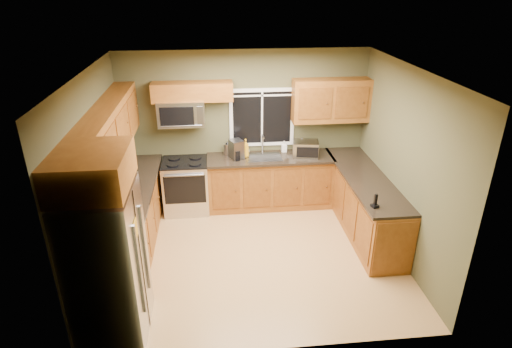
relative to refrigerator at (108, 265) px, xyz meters
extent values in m
plane|color=tan|center=(1.74, 1.30, -0.90)|extent=(4.20, 4.20, 0.00)
plane|color=white|center=(1.74, 1.30, 1.80)|extent=(4.20, 4.20, 0.00)
plane|color=#4B4B2F|center=(1.74, 3.10, 0.45)|extent=(4.20, 0.00, 4.20)
plane|color=#4B4B2F|center=(1.74, -0.50, 0.45)|extent=(4.20, 0.00, 4.20)
plane|color=#4B4B2F|center=(-0.36, 1.30, 0.45)|extent=(0.00, 3.60, 3.60)
plane|color=#4B4B2F|center=(3.84, 1.30, 0.45)|extent=(0.00, 3.60, 3.60)
cube|color=white|center=(2.04, 3.09, 0.65)|extent=(1.12, 0.03, 1.02)
cube|color=black|center=(2.04, 3.08, 0.65)|extent=(1.00, 0.01, 0.90)
cube|color=white|center=(2.04, 3.07, 0.65)|extent=(0.03, 0.01, 0.90)
cube|color=white|center=(2.04, 3.07, 1.04)|extent=(1.00, 0.01, 0.03)
cube|color=brown|center=(-0.06, 1.78, -0.45)|extent=(0.60, 2.65, 0.90)
cube|color=black|center=(-0.04, 1.78, 0.02)|extent=(0.65, 2.65, 0.04)
cube|color=brown|center=(2.15, 2.80, -0.45)|extent=(2.17, 0.60, 0.90)
cube|color=black|center=(2.15, 2.78, 0.02)|extent=(2.17, 0.65, 0.04)
cube|color=brown|center=(3.54, 1.85, -0.45)|extent=(0.60, 2.50, 0.90)
cube|color=brown|center=(3.54, 0.59, -0.45)|extent=(0.56, 0.02, 0.82)
cube|color=black|center=(3.51, 1.85, 0.02)|extent=(0.65, 2.50, 0.04)
cube|color=brown|center=(-0.20, 1.78, 0.96)|extent=(0.33, 2.65, 0.72)
cube|color=brown|center=(0.89, 2.94, 1.17)|extent=(1.30, 0.33, 0.30)
cube|color=brown|center=(3.19, 2.94, 0.96)|extent=(1.30, 0.33, 0.72)
cube|color=brown|center=(0.00, 0.00, 1.13)|extent=(0.72, 0.90, 0.38)
cube|color=#B7B7BC|center=(0.00, 0.00, 0.00)|extent=(0.72, 0.90, 1.80)
cube|color=slate|center=(0.37, -0.20, 0.05)|extent=(0.03, 0.04, 1.10)
cube|color=slate|center=(0.37, 0.20, 0.05)|extent=(0.03, 0.04, 1.10)
cube|color=black|center=(0.36, 0.00, 0.00)|extent=(0.01, 0.02, 1.78)
cube|color=orange|center=(0.37, -0.10, 0.50)|extent=(0.01, 0.14, 0.20)
cube|color=#B7B7BC|center=(0.69, 2.78, -0.45)|extent=(0.76, 0.65, 0.90)
cube|color=black|center=(0.69, 2.78, 0.00)|extent=(0.76, 0.64, 0.03)
cube|color=black|center=(0.69, 2.45, -0.35)|extent=(0.68, 0.02, 0.50)
cylinder|color=slate|center=(0.69, 2.43, -0.08)|extent=(0.64, 0.04, 0.04)
cylinder|color=black|center=(0.51, 2.64, 0.03)|extent=(0.20, 0.20, 0.01)
cylinder|color=black|center=(0.87, 2.64, 0.03)|extent=(0.20, 0.20, 0.01)
cylinder|color=black|center=(0.51, 2.92, 0.03)|extent=(0.20, 0.20, 0.01)
cylinder|color=black|center=(0.87, 2.92, 0.03)|extent=(0.20, 0.20, 0.01)
cube|color=#B7B7BC|center=(0.69, 2.91, 0.83)|extent=(0.76, 0.38, 0.42)
cube|color=black|center=(0.63, 2.72, 0.83)|extent=(0.54, 0.01, 0.30)
cube|color=slate|center=(1.00, 2.72, 0.83)|extent=(0.10, 0.01, 0.30)
cylinder|color=slate|center=(0.69, 2.70, 0.67)|extent=(0.66, 0.02, 0.02)
cube|color=slate|center=(2.04, 2.78, 0.03)|extent=(0.60, 0.42, 0.02)
cylinder|color=#B7B7BC|center=(2.04, 2.98, 0.21)|extent=(0.03, 0.03, 0.34)
cylinder|color=#B7B7BC|center=(2.04, 2.90, 0.37)|extent=(0.03, 0.18, 0.03)
cube|color=#B7B7BC|center=(2.75, 2.76, 0.17)|extent=(0.48, 0.39, 0.27)
cube|color=black|center=(2.75, 2.59, 0.17)|extent=(0.36, 0.08, 0.18)
cube|color=slate|center=(1.57, 2.78, 0.20)|extent=(0.27, 0.29, 0.33)
cylinder|color=black|center=(1.57, 2.69, 0.13)|extent=(0.16, 0.16, 0.17)
cylinder|color=#B7B7BC|center=(1.43, 2.95, 0.14)|extent=(0.17, 0.17, 0.20)
cone|color=black|center=(1.43, 2.95, 0.26)|extent=(0.11, 0.11, 0.06)
cylinder|color=white|center=(2.72, 2.89, 0.17)|extent=(0.14, 0.14, 0.26)
cylinder|color=slate|center=(2.72, 2.89, 0.31)|extent=(0.02, 0.02, 0.04)
imported|color=orange|center=(1.73, 2.84, 0.20)|extent=(0.13, 0.13, 0.31)
imported|color=white|center=(2.42, 3.00, 0.14)|extent=(0.09, 0.09, 0.19)
imported|color=white|center=(1.74, 2.95, 0.13)|extent=(0.17, 0.17, 0.18)
cube|color=black|center=(3.31, 0.88, 0.06)|extent=(0.11, 0.11, 0.04)
cube|color=black|center=(3.31, 0.88, 0.16)|extent=(0.05, 0.04, 0.15)
camera|label=1|loc=(1.21, -3.95, 2.84)|focal=30.00mm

